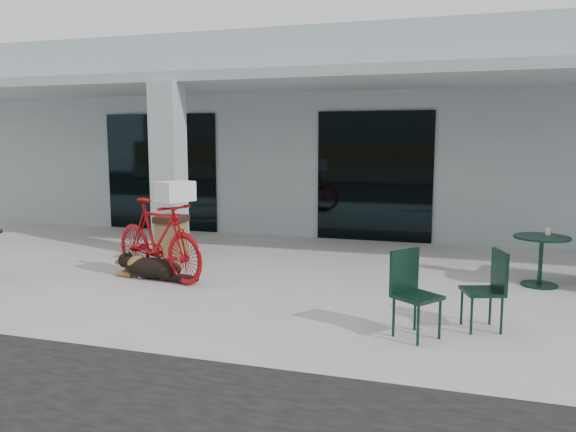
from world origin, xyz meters
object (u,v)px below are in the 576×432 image
(cafe_table_far, at_px, (540,261))
(cafe_chair_far_a, at_px, (417,295))
(dog, at_px, (153,267))
(bicycle, at_px, (158,239))
(trash_receptacle, at_px, (172,239))
(cafe_chair_far_b, at_px, (482,290))

(cafe_table_far, xyz_separation_m, cafe_chair_far_a, (-1.55, -2.74, 0.10))
(dog, distance_m, cafe_chair_far_a, 4.32)
(bicycle, height_order, dog, bicycle)
(cafe_chair_far_a, bearing_deg, trash_receptacle, 96.54)
(cafe_chair_far_a, bearing_deg, cafe_chair_far_b, -17.12)
(trash_receptacle, bearing_deg, cafe_chair_far_b, -22.27)
(dog, distance_m, cafe_chair_far_b, 4.84)
(cafe_chair_far_a, height_order, cafe_chair_far_b, cafe_chair_far_a)
(bicycle, bearing_deg, cafe_table_far, -53.42)
(bicycle, relative_size, cafe_table_far, 2.61)
(bicycle, distance_m, trash_receptacle, 1.13)
(cafe_chair_far_a, height_order, trash_receptacle, cafe_chair_far_a)
(cafe_table_far, bearing_deg, cafe_chair_far_a, -119.52)
(cafe_chair_far_b, bearing_deg, cafe_chair_far_a, -72.26)
(cafe_table_far, relative_size, trash_receptacle, 0.95)
(cafe_chair_far_a, distance_m, cafe_chair_far_b, 0.83)
(cafe_chair_far_a, relative_size, trash_receptacle, 1.14)
(dog, height_order, cafe_table_far, cafe_table_far)
(dog, relative_size, cafe_table_far, 1.44)
(cafe_chair_far_b, bearing_deg, bicycle, -120.27)
(cafe_table_far, height_order, cafe_chair_far_b, cafe_chair_far_b)
(bicycle, xyz_separation_m, cafe_table_far, (5.53, 1.26, -0.25))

